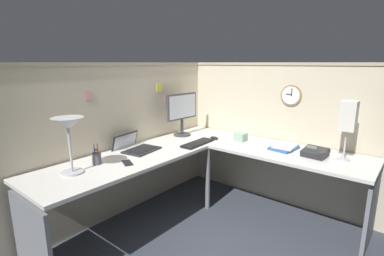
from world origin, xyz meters
The scene contains 19 objects.
ground_plane centered at (0.00, 0.00, 0.00)m, with size 6.80×6.80×0.00m, color #383D47.
cubicle_wall_back centered at (-0.36, 0.87, 0.79)m, with size 2.57×0.12×1.58m.
cubicle_wall_right centered at (0.87, -0.27, 0.79)m, with size 0.12×2.37×1.58m.
desk centered at (-0.15, -0.05, 0.63)m, with size 2.35×2.15×0.73m.
monitor centered at (0.29, 0.64, 1.02)m, with size 0.46×0.20×0.50m.
laptop centered at (-0.44, 0.64, 0.75)m, with size 0.39×0.43×0.22m.
keyboard centered at (0.11, 0.26, 0.74)m, with size 0.43×0.14×0.02m, color black.
computer_mouse centered at (0.38, 0.24, 0.75)m, with size 0.06×0.10×0.03m, color black.
desk_lamp_dome centered at (-1.16, 0.52, 1.09)m, with size 0.24×0.24×0.44m.
pen_cup centered at (-0.92, 0.55, 0.78)m, with size 0.08×0.08×0.18m.
cell_phone centered at (-0.74, 0.37, 0.73)m, with size 0.07×0.14×0.01m, color black.
office_phone centered at (0.46, -0.84, 0.77)m, with size 0.21×0.22×0.11m.
book_stack centered at (0.52, -0.53, 0.75)m, with size 0.30×0.24×0.04m.
desk_lamp_paper centered at (0.54, -1.06, 1.11)m, with size 0.13×0.13×0.53m.
tissue_box centered at (0.51, -0.03, 0.78)m, with size 0.12×0.12×0.09m, color #8CAD99.
wall_clock centered at (0.82, -0.44, 1.24)m, with size 0.04×0.22×0.22m.
pinned_note_leftmost centered at (-0.79, 0.82, 1.29)m, with size 0.06×0.00×0.09m, color pink.
pinned_note_middle centered at (0.22, 0.82, 1.17)m, with size 0.08×0.00×0.10m, color pink.
pinned_note_rightmost centered at (0.11, 0.82, 1.30)m, with size 0.09×0.00×0.09m, color #EAD84C.
Camera 1 is at (-2.21, -1.55, 1.58)m, focal length 26.83 mm.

